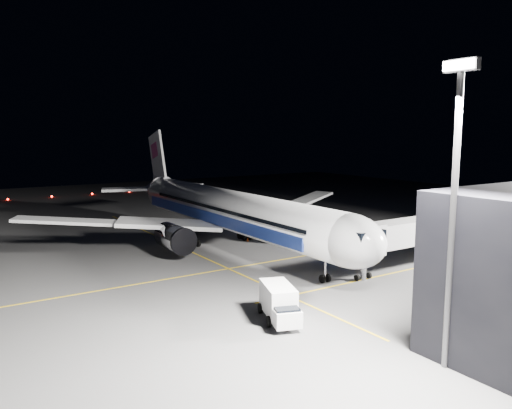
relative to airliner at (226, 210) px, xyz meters
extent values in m
plane|color=#4C4C4F|center=(1.08, 0.00, -5.16)|extent=(200.00, 200.00, 0.00)
cube|color=gold|center=(11.08, 0.00, -5.16)|extent=(0.25, 80.00, 0.01)
cube|color=gold|center=(1.08, -6.00, -5.16)|extent=(70.00, 0.25, 0.01)
cube|color=gold|center=(23.08, 10.00, -5.16)|extent=(0.25, 40.00, 0.01)
cylinder|color=silver|center=(1.08, 0.00, 0.14)|extent=(48.00, 5.60, 5.60)
ellipsoid|color=silver|center=(25.08, 0.00, 0.14)|extent=(8.96, 5.60, 5.60)
cube|color=black|center=(27.38, 0.00, 1.14)|extent=(2.20, 3.40, 0.90)
cone|color=silver|center=(-27.42, 0.00, 0.44)|extent=(9.00, 5.49, 5.49)
cube|color=navy|center=(0.08, 2.78, -0.76)|extent=(42.24, 0.25, 1.50)
cube|color=navy|center=(0.08, -2.78, -0.76)|extent=(42.24, 0.25, 1.50)
cube|color=silver|center=(-1.42, 8.00, -1.46)|extent=(11.36, 15.23, 1.53)
cube|color=silver|center=(-1.42, -8.00, -1.46)|extent=(11.36, 15.23, 1.53)
cube|color=silver|center=(-6.42, 20.50, -0.59)|extent=(8.57, 13.22, 1.31)
cube|color=silver|center=(-6.42, -20.50, -0.59)|extent=(8.57, 13.22, 1.31)
cube|color=silver|center=(-26.92, 5.20, 0.74)|extent=(6.20, 9.67, 0.45)
cube|color=silver|center=(-26.92, -5.20, 0.74)|extent=(6.20, 9.67, 0.45)
cube|color=white|center=(-25.12, 0.00, 6.34)|extent=(7.53, 0.40, 10.28)
cube|color=#CB458E|center=(-25.92, 0.00, 7.74)|extent=(3.22, 0.55, 3.22)
cylinder|color=#B7B7BF|center=(2.28, 9.00, -2.61)|extent=(5.60, 3.40, 3.40)
cylinder|color=#B7B7BF|center=(2.28, -9.00, -2.61)|extent=(5.60, 3.40, 3.40)
cylinder|color=#9999A0|center=(21.58, 0.00, -3.91)|extent=(0.26, 0.26, 2.50)
cylinder|color=black|center=(21.58, 0.00, -4.71)|extent=(0.90, 0.70, 0.90)
cylinder|color=#9999A0|center=(-1.92, 4.30, -3.91)|extent=(0.26, 0.26, 2.50)
cylinder|color=#9999A0|center=(-1.92, -4.30, -3.91)|extent=(0.26, 0.26, 2.50)
cylinder|color=black|center=(-1.92, 4.30, -4.61)|extent=(1.10, 1.60, 1.10)
cylinder|color=black|center=(-1.92, -4.30, -4.61)|extent=(1.10, 1.60, 1.10)
cube|color=#B2B2B7|center=(23.08, 20.05, -0.56)|extent=(3.00, 33.90, 2.80)
cube|color=#B2B2B7|center=(23.08, 4.20, -0.56)|extent=(3.60, 3.20, 3.40)
cylinder|color=#9999A0|center=(23.08, 4.20, -3.61)|extent=(0.70, 0.70, 3.10)
cylinder|color=black|center=(23.08, 3.30, -4.81)|extent=(0.70, 0.30, 0.70)
cylinder|color=black|center=(23.08, 5.10, -4.81)|extent=(0.70, 0.30, 0.70)
cylinder|color=#59595E|center=(41.08, -6.00, 4.84)|extent=(0.44, 0.44, 20.00)
cube|color=#59595E|center=(41.08, -6.00, 15.14)|extent=(2.40, 0.50, 0.80)
cube|color=white|center=(41.08, -6.35, 15.14)|extent=(2.20, 0.15, 0.60)
sphere|color=#FF140A|center=(-70.92, -20.00, -4.94)|extent=(0.44, 0.44, 0.44)
sphere|color=#FF140A|center=(-70.92, -10.00, -4.94)|extent=(0.44, 0.44, 0.44)
sphere|color=#FF140A|center=(-70.92, 0.00, -4.94)|extent=(0.44, 0.44, 0.44)
sphere|color=#FF140A|center=(-70.92, 10.00, -4.94)|extent=(0.44, 0.44, 0.44)
sphere|color=#FF140A|center=(-70.92, 20.00, -4.94)|extent=(0.44, 0.44, 0.44)
sphere|color=#FF140A|center=(-70.92, 30.00, -4.94)|extent=(0.44, 0.44, 0.44)
cube|color=white|center=(27.43, -10.43, -3.38)|extent=(5.11, 3.75, 2.53)
cube|color=white|center=(30.02, -11.39, -4.07)|extent=(2.48, 2.69, 1.38)
cube|color=black|center=(30.02, -11.39, -3.50)|extent=(1.97, 2.31, 0.57)
cylinder|color=black|center=(29.36, -9.86, -4.70)|extent=(0.96, 0.59, 0.92)
cylinder|color=black|center=(28.52, -12.12, -4.70)|extent=(0.96, 0.59, 0.92)
cylinder|color=black|center=(26.34, -8.74, -4.70)|extent=(0.96, 0.59, 0.92)
cylinder|color=black|center=(25.50, -11.01, -4.70)|extent=(0.96, 0.59, 0.92)
cube|color=black|center=(-7.85, 15.16, -4.51)|extent=(2.44, 2.04, 0.96)
cube|color=black|center=(-7.85, 15.16, -3.90)|extent=(1.15, 1.15, 0.52)
sphere|color=#FFF2CC|center=(-7.97, 14.36, -4.51)|extent=(0.23, 0.23, 0.23)
sphere|color=#FFF2CC|center=(-7.17, 14.71, -4.51)|extent=(0.23, 0.23, 0.23)
cylinder|color=black|center=(-7.43, 16.15, -4.90)|extent=(0.56, 0.39, 0.52)
cylinder|color=black|center=(-6.83, 14.80, -4.90)|extent=(0.56, 0.39, 0.52)
cylinder|color=black|center=(-8.87, 15.51, -4.90)|extent=(0.56, 0.39, 0.52)
cylinder|color=black|center=(-8.27, 14.16, -4.90)|extent=(0.56, 0.39, 0.52)
cone|color=#E64809|center=(7.08, 8.51, -4.88)|extent=(0.37, 0.37, 0.56)
cone|color=#E64809|center=(-0.50, 4.00, -4.87)|extent=(0.39, 0.39, 0.58)
cone|color=#E64809|center=(-6.39, 11.08, -4.91)|extent=(0.34, 0.34, 0.52)
camera|label=1|loc=(61.25, -34.73, 10.87)|focal=35.00mm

